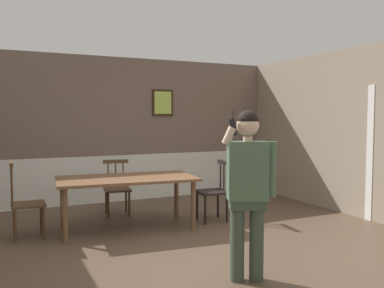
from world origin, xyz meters
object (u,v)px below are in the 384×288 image
Objects in this scene: chair_by_doorway at (25,202)px; chair_at_table_head at (214,191)px; chair_near_window at (117,188)px; person_figure at (248,184)px; dining_table at (127,183)px.

chair_at_table_head is (2.70, -0.27, -0.01)m from chair_by_doorway.
chair_near_window is at bearing 57.07° from chair_at_table_head.
chair_by_doorway is 3.14m from person_figure.
chair_by_doorway is at bearing 90.40° from chair_at_table_head.
chair_by_doorway is at bearing 35.01° from chair_near_window.
person_figure is (0.54, -2.33, 0.29)m from dining_table.
dining_table is at bearing -54.09° from person_figure.
chair_near_window reaches higher than dining_table.
dining_table is 1.97× the size of chair_by_doorway.
chair_at_table_head is at bearing -87.50° from person_figure.
person_figure is at bearing -77.02° from dining_table.
chair_near_window is 1.63m from chair_by_doorway.
chair_near_window is 3.28m from person_figure.
person_figure is at bearing 165.74° from chair_at_table_head.
dining_table is at bearing 90.32° from chair_at_table_head.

